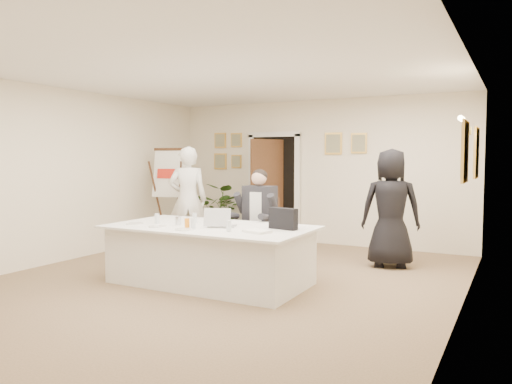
{
  "coord_description": "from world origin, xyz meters",
  "views": [
    {
      "loc": [
        3.54,
        -5.68,
        1.69
      ],
      "look_at": [
        0.2,
        0.6,
        1.19
      ],
      "focal_mm": 35.0,
      "sensor_mm": 36.0,
      "label": 1
    }
  ],
  "objects": [
    {
      "name": "glass_d",
      "position": [
        -0.45,
        0.01,
        0.84
      ],
      "size": [
        0.07,
        0.07,
        0.14
      ],
      "primitive_type": "cylinder",
      "rotation": [
        0.0,
        0.0,
        0.18
      ],
      "color": "silver",
      "rests_on": "conference_table"
    },
    {
      "name": "ceiling",
      "position": [
        0.0,
        0.0,
        2.8
      ],
      "size": [
        6.0,
        7.0,
        0.02
      ],
      "primitive_type": "cube",
      "color": "white",
      "rests_on": "wall_back"
    },
    {
      "name": "glass_c",
      "position": [
        0.39,
        -0.47,
        0.84
      ],
      "size": [
        0.07,
        0.07,
        0.14
      ],
      "primitive_type": "cylinder",
      "rotation": [
        0.0,
        0.0,
        0.22
      ],
      "color": "silver",
      "rests_on": "conference_table"
    },
    {
      "name": "potted_palm",
      "position": [
        -2.0,
        3.2,
        0.57
      ],
      "size": [
        1.04,
        0.9,
        1.14
      ],
      "primitive_type": "imported",
      "rotation": [
        0.0,
        0.0,
        0.01
      ],
      "color": "#2F581D",
      "rests_on": "floor"
    },
    {
      "name": "conference_table",
      "position": [
        -0.1,
        -0.15,
        0.39
      ],
      "size": [
        2.72,
        1.45,
        0.78
      ],
      "color": "white",
      "rests_on": "floor"
    },
    {
      "name": "floor",
      "position": [
        0.0,
        0.0,
        0.0
      ],
      "size": [
        7.0,
        7.0,
        0.0
      ],
      "primitive_type": "plane",
      "color": "brown",
      "rests_on": "ground"
    },
    {
      "name": "plate_left",
      "position": [
        -1.1,
        -0.49,
        0.78
      ],
      "size": [
        0.28,
        0.28,
        0.01
      ],
      "primitive_type": "cylinder",
      "rotation": [
        0.0,
        0.0,
        -0.29
      ],
      "color": "white",
      "rests_on": "conference_table"
    },
    {
      "name": "steel_jug",
      "position": [
        -0.52,
        -0.28,
        0.83
      ],
      "size": [
        0.09,
        0.09,
        0.11
      ],
      "primitive_type": "cylinder",
      "rotation": [
        0.0,
        0.0,
        -0.09
      ],
      "color": "silver",
      "rests_on": "conference_table"
    },
    {
      "name": "paper_stack",
      "position": [
        0.73,
        -0.37,
        0.79
      ],
      "size": [
        0.36,
        0.3,
        0.03
      ],
      "primitive_type": "cube",
      "rotation": [
        0.0,
        0.0,
        -0.28
      ],
      "color": "white",
      "rests_on": "conference_table"
    },
    {
      "name": "standing_woman",
      "position": [
        1.8,
        2.0,
        0.91
      ],
      "size": [
        1.01,
        0.78,
        1.82
      ],
      "primitive_type": "imported",
      "rotation": [
        0.0,
        0.0,
        3.39
      ],
      "color": "black",
      "rests_on": "floor"
    },
    {
      "name": "plate_mid",
      "position": [
        -0.65,
        -0.55,
        0.78
      ],
      "size": [
        0.27,
        0.27,
        0.01
      ],
      "primitive_type": "cylinder",
      "rotation": [
        0.0,
        0.0,
        0.19
      ],
      "color": "white",
      "rests_on": "conference_table"
    },
    {
      "name": "wall_back",
      "position": [
        0.0,
        3.5,
        1.4
      ],
      "size": [
        6.0,
        0.1,
        2.8
      ],
      "primitive_type": "cube",
      "color": "#F2E6CC",
      "rests_on": "floor"
    },
    {
      "name": "pictures_right_wall",
      "position": [
        2.97,
        1.2,
        1.75
      ],
      "size": [
        0.06,
        2.2,
        0.8
      ],
      "primitive_type": null,
      "color": "gold",
      "rests_on": "wall_right"
    },
    {
      "name": "laptop",
      "position": [
        0.09,
        -0.13,
        0.91
      ],
      "size": [
        0.45,
        0.46,
        0.28
      ],
      "primitive_type": null,
      "rotation": [
        0.0,
        0.0,
        0.35
      ],
      "color": "#B7BABC",
      "rests_on": "conference_table"
    },
    {
      "name": "oj_glass",
      "position": [
        -0.22,
        -0.49,
        0.84
      ],
      "size": [
        0.08,
        0.08,
        0.13
      ],
      "primitive_type": "cylinder",
      "rotation": [
        0.0,
        0.0,
        -0.32
      ],
      "color": "orange",
      "rests_on": "conference_table"
    },
    {
      "name": "glass_b",
      "position": [
        -0.12,
        -0.49,
        0.84
      ],
      "size": [
        0.07,
        0.07,
        0.14
      ],
      "primitive_type": "cylinder",
      "rotation": [
        0.0,
        0.0,
        -0.12
      ],
      "color": "silver",
      "rests_on": "conference_table"
    },
    {
      "name": "pictures_back_wall",
      "position": [
        -0.8,
        3.47,
        1.85
      ],
      "size": [
        3.4,
        0.06,
        0.8
      ],
      "primitive_type": null,
      "color": "gold",
      "rests_on": "wall_back"
    },
    {
      "name": "standing_man",
      "position": [
        -1.71,
        1.6,
        0.94
      ],
      "size": [
        0.82,
        0.75,
        1.88
      ],
      "primitive_type": "imported",
      "rotation": [
        0.0,
        0.0,
        3.73
      ],
      "color": "white",
      "rests_on": "floor"
    },
    {
      "name": "glass_a",
      "position": [
        -0.87,
        -0.3,
        0.84
      ],
      "size": [
        0.07,
        0.07,
        0.14
      ],
      "primitive_type": "cylinder",
      "rotation": [
        0.0,
        0.0,
        0.13
      ],
      "color": "silver",
      "rests_on": "conference_table"
    },
    {
      "name": "doorway",
      "position": [
        -0.88,
        3.32,
        1.04
      ],
      "size": [
        1.14,
        0.86,
        2.2
      ],
      "color": "black",
      "rests_on": "floor"
    },
    {
      "name": "wall_left",
      "position": [
        -3.0,
        0.0,
        1.4
      ],
      "size": [
        0.1,
        7.0,
        2.8
      ],
      "primitive_type": "cube",
      "color": "#F2E6CC",
      "rests_on": "floor"
    },
    {
      "name": "plate_near",
      "position": [
        -0.18,
        -0.61,
        0.78
      ],
      "size": [
        0.29,
        0.29,
        0.01
      ],
      "primitive_type": "cylinder",
      "rotation": [
        0.0,
        0.0,
        -0.24
      ],
      "color": "white",
      "rests_on": "conference_table"
    },
    {
      "name": "laptop_bag",
      "position": [
        0.9,
        0.03,
        0.91
      ],
      "size": [
        0.4,
        0.17,
        0.27
      ],
      "primitive_type": "cube",
      "rotation": [
        0.0,
        0.0,
        -0.18
      ],
      "color": "black",
      "rests_on": "conference_table"
    },
    {
      "name": "wall_sconce",
      "position": [
        2.9,
        1.2,
        2.1
      ],
      "size": [
        0.2,
        0.3,
        0.24
      ],
      "primitive_type": null,
      "color": "gold",
      "rests_on": "wall_right"
    },
    {
      "name": "seated_man",
      "position": [
        0.05,
        0.95,
        0.76
      ],
      "size": [
        0.72,
        0.76,
        1.53
      ],
      "primitive_type": null,
      "rotation": [
        0.0,
        0.0,
        0.1
      ],
      "color": "black",
      "rests_on": "floor"
    },
    {
      "name": "flip_chart",
      "position": [
        -2.38,
        1.99,
        0.84
      ],
      "size": [
        0.66,
        0.45,
        1.82
      ],
      "color": "#3C2713",
      "rests_on": "floor"
    },
    {
      "name": "wall_right",
      "position": [
        3.0,
        0.0,
        1.4
      ],
      "size": [
        0.1,
        7.0,
        2.8
      ],
      "primitive_type": "cube",
      "color": "#F2E6CC",
      "rests_on": "floor"
    }
  ]
}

